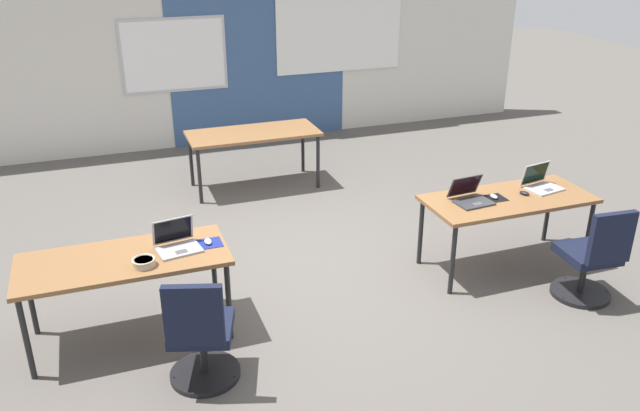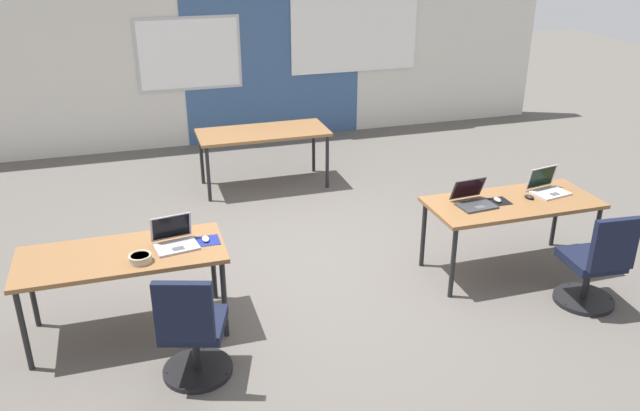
# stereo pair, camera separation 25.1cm
# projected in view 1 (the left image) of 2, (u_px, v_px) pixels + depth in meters

# --- Properties ---
(ground_plane) EXTENTS (24.00, 24.00, 0.00)m
(ground_plane) POSITION_uv_depth(u_px,v_px,m) (312.00, 266.00, 6.34)
(ground_plane) COLOR #56514C
(back_wall_assembly) EXTENTS (10.00, 0.27, 2.80)m
(back_wall_assembly) POSITION_uv_depth(u_px,v_px,m) (219.00, 47.00, 9.39)
(back_wall_assembly) COLOR silver
(back_wall_assembly) RESTS_ON ground
(desk_near_left) EXTENTS (1.60, 0.70, 0.72)m
(desk_near_left) POSITION_uv_depth(u_px,v_px,m) (124.00, 264.00, 5.01)
(desk_near_left) COLOR brown
(desk_near_left) RESTS_ON ground
(desk_near_right) EXTENTS (1.60, 0.70, 0.72)m
(desk_near_right) POSITION_uv_depth(u_px,v_px,m) (508.00, 203.00, 6.10)
(desk_near_right) COLOR brown
(desk_near_right) RESTS_ON ground
(desk_far_center) EXTENTS (1.60, 0.70, 0.72)m
(desk_far_center) POSITION_uv_depth(u_px,v_px,m) (253.00, 137.00, 7.96)
(desk_far_center) COLOR brown
(desk_far_center) RESTS_ON ground
(laptop_near_right_inner) EXTENTS (0.36, 0.34, 0.22)m
(laptop_near_right_inner) POSITION_uv_depth(u_px,v_px,m) (471.00, 197.00, 5.96)
(laptop_near_right_inner) COLOR #333338
(laptop_near_right_inner) RESTS_ON desk_near_right
(mousepad_near_right_inner) EXTENTS (0.22, 0.19, 0.00)m
(mousepad_near_right_inner) POSITION_uv_depth(u_px,v_px,m) (494.00, 198.00, 6.05)
(mousepad_near_right_inner) COLOR black
(mousepad_near_right_inner) RESTS_ON desk_near_right
(mouse_near_right_inner) EXTENTS (0.06, 0.10, 0.03)m
(mouse_near_right_inner) POSITION_uv_depth(u_px,v_px,m) (494.00, 196.00, 6.04)
(mouse_near_right_inner) COLOR #B2B2B7
(mouse_near_right_inner) RESTS_ON mousepad_near_right_inner
(laptop_near_right_end) EXTENTS (0.37, 0.33, 0.23)m
(laptop_near_right_end) POSITION_uv_depth(u_px,v_px,m) (541.00, 183.00, 6.26)
(laptop_near_right_end) COLOR #B7B7BC
(laptop_near_right_end) RESTS_ON desk_near_right
(mouse_near_right_end) EXTENTS (0.09, 0.11, 0.03)m
(mouse_near_right_end) POSITION_uv_depth(u_px,v_px,m) (524.00, 193.00, 6.12)
(mouse_near_right_end) COLOR black
(mouse_near_right_end) RESTS_ON desk_near_right
(chair_near_right_end) EXTENTS (0.52, 0.56, 0.92)m
(chair_near_right_end) POSITION_uv_depth(u_px,v_px,m) (591.00, 262.00, 5.64)
(chair_near_right_end) COLOR black
(chair_near_right_end) RESTS_ON ground
(laptop_near_left_inner) EXTENTS (0.37, 0.33, 0.23)m
(laptop_near_left_inner) POSITION_uv_depth(u_px,v_px,m) (177.00, 243.00, 5.11)
(laptop_near_left_inner) COLOR #9E9EA3
(laptop_near_left_inner) RESTS_ON desk_near_left
(mousepad_near_left_inner) EXTENTS (0.22, 0.19, 0.00)m
(mousepad_near_left_inner) POSITION_uv_depth(u_px,v_px,m) (208.00, 243.00, 5.20)
(mousepad_near_left_inner) COLOR navy
(mousepad_near_left_inner) RESTS_ON desk_near_left
(mouse_near_left_inner) EXTENTS (0.06, 0.10, 0.03)m
(mouse_near_left_inner) POSITION_uv_depth(u_px,v_px,m) (208.00, 241.00, 5.20)
(mouse_near_left_inner) COLOR silver
(mouse_near_left_inner) RESTS_ON mousepad_near_left_inner
(chair_near_left_inner) EXTENTS (0.55, 0.60, 0.92)m
(chair_near_left_inner) POSITION_uv_depth(u_px,v_px,m) (201.00, 339.00, 4.60)
(chair_near_left_inner) COLOR black
(chair_near_left_inner) RESTS_ON ground
(snack_bowl) EXTENTS (0.18, 0.18, 0.06)m
(snack_bowl) POSITION_uv_depth(u_px,v_px,m) (144.00, 262.00, 4.86)
(snack_bowl) COLOR tan
(snack_bowl) RESTS_ON desk_near_left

